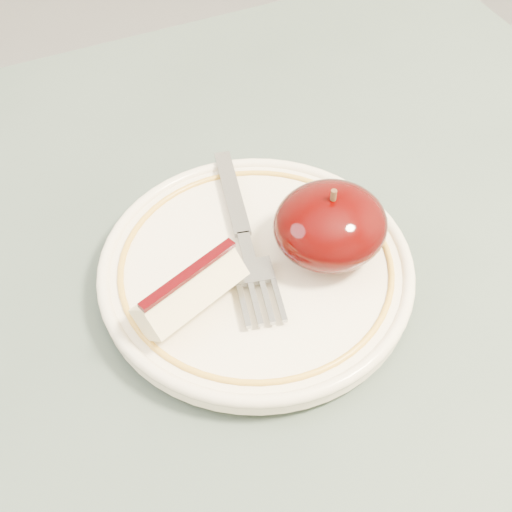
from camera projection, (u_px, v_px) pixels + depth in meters
name	position (u px, v px, depth m)	size (l,w,h in m)	color
plate	(256.00, 269.00, 0.49)	(0.22, 0.22, 0.02)	beige
apple_half	(330.00, 225.00, 0.48)	(0.08, 0.07, 0.06)	black
apple_wedge	(190.00, 291.00, 0.45)	(0.08, 0.06, 0.04)	beige
fork	(243.00, 235.00, 0.50)	(0.06, 0.17, 0.00)	gray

